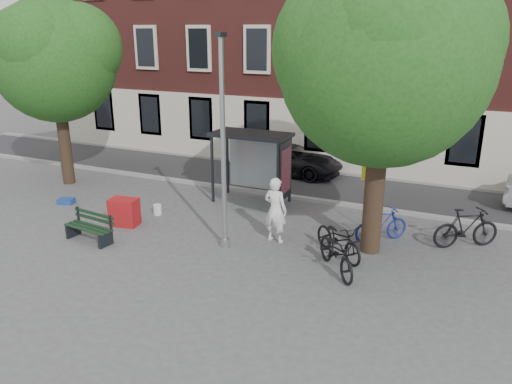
{
  "coord_description": "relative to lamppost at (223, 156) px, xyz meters",
  "views": [
    {
      "loc": [
        6.49,
        -12.04,
        6.21
      ],
      "look_at": [
        0.44,
        1.25,
        1.4
      ],
      "focal_mm": 35.0,
      "sensor_mm": 36.0,
      "label": 1
    }
  ],
  "objects": [
    {
      "name": "notice_sign",
      "position": [
        3.43,
        3.2,
        -1.23
      ],
      "size": [
        0.35,
        0.17,
        2.1
      ],
      "rotation": [
        0.0,
        0.0,
        0.4
      ],
      "color": "#9EA0A3",
      "rests_on": "ground"
    },
    {
      "name": "building_row",
      "position": [
        0.0,
        13.0,
        4.22
      ],
      "size": [
        30.0,
        8.0,
        14.0
      ],
      "primitive_type": "cube",
      "color": "maroon",
      "rests_on": "ground"
    },
    {
      "name": "bucket_b",
      "position": [
        -5.13,
        1.07,
        -2.6
      ],
      "size": [
        0.36,
        0.36,
        0.36
      ],
      "primitive_type": "cylinder",
      "rotation": [
        0.0,
        0.0,
        0.38
      ],
      "color": "silver",
      "rests_on": "ground"
    },
    {
      "name": "road",
      "position": [
        0.0,
        7.0,
        -2.78
      ],
      "size": [
        40.0,
        4.0,
        0.01
      ],
      "primitive_type": "cube",
      "color": "#28282B",
      "rests_on": "ground"
    },
    {
      "name": "curb_near",
      "position": [
        0.0,
        5.0,
        -2.72
      ],
      "size": [
        40.0,
        0.25,
        0.12
      ],
      "primitive_type": "cube",
      "color": "gray",
      "rests_on": "ground"
    },
    {
      "name": "bucket_a",
      "position": [
        -4.66,
        0.45,
        -2.6
      ],
      "size": [
        0.29,
        0.29,
        0.36
      ],
      "primitive_type": "cylinder",
      "rotation": [
        0.0,
        0.0,
        -0.05
      ],
      "color": "white",
      "rests_on": "ground"
    },
    {
      "name": "car_dark",
      "position": [
        -0.99,
        8.26,
        -2.15
      ],
      "size": [
        4.73,
        2.5,
        1.27
      ],
      "primitive_type": "imported",
      "rotation": [
        0.0,
        0.0,
        1.48
      ],
      "color": "black",
      "rests_on": "ground"
    },
    {
      "name": "blue_crate",
      "position": [
        -7.18,
        0.96,
        -2.68
      ],
      "size": [
        0.64,
        0.54,
        0.2
      ],
      "primitive_type": "cube",
      "rotation": [
        0.0,
        0.0,
        0.29
      ],
      "color": "navy",
      "rests_on": "ground"
    },
    {
      "name": "lamppost",
      "position": [
        0.0,
        0.0,
        0.0
      ],
      "size": [
        0.28,
        0.35,
        6.11
      ],
      "color": "#9EA0A3",
      "rests_on": "ground"
    },
    {
      "name": "bike_d",
      "position": [
        6.5,
        2.92,
        -2.17
      ],
      "size": [
        2.02,
        1.58,
        1.22
      ],
      "primitive_type": "imported",
      "rotation": [
        0.0,
        0.0,
        2.14
      ],
      "color": "black",
      "rests_on": "ground"
    },
    {
      "name": "tree_right",
      "position": [
        4.01,
        1.38,
        2.83
      ],
      "size": [
        5.76,
        5.6,
        8.2
      ],
      "color": "black",
      "rests_on": "ground"
    },
    {
      "name": "tree_left",
      "position": [
        -8.99,
        2.88,
        2.43
      ],
      "size": [
        5.18,
        4.86,
        7.4
      ],
      "color": "black",
      "rests_on": "ground"
    },
    {
      "name": "bike_c",
      "position": [
        3.46,
        -0.21,
        -2.23
      ],
      "size": [
        1.9,
        2.11,
        1.11
      ],
      "primitive_type": "imported",
      "rotation": [
        0.0,
        0.0,
        0.68
      ],
      "color": "black",
      "rests_on": "ground"
    },
    {
      "name": "bike_a",
      "position": [
        3.25,
        0.74,
        -2.24
      ],
      "size": [
        2.05,
        1.85,
        1.08
      ],
      "primitive_type": "imported",
      "rotation": [
        0.0,
        0.0,
        0.89
      ],
      "color": "black",
      "rests_on": "ground"
    },
    {
      "name": "ground",
      "position": [
        0.0,
        0.0,
        -2.78
      ],
      "size": [
        90.0,
        90.0,
        0.0
      ],
      "primitive_type": "plane",
      "color": "#4C4C4F",
      "rests_on": "ground"
    },
    {
      "name": "painter",
      "position": [
        1.2,
        1.0,
        -1.77
      ],
      "size": [
        0.8,
        0.58,
        2.02
      ],
      "primitive_type": "imported",
      "rotation": [
        0.0,
        0.0,
        3.01
      ],
      "color": "white",
      "rests_on": "ground"
    },
    {
      "name": "red_stand",
      "position": [
        -3.83,
        0.16,
        -2.33
      ],
      "size": [
        0.99,
        0.74,
        0.9
      ],
      "primitive_type": "cube",
      "rotation": [
        0.0,
        0.0,
        0.17
      ],
      "color": "#A6161A",
      "rests_on": "ground"
    },
    {
      "name": "curb_far",
      "position": [
        0.0,
        9.0,
        -2.72
      ],
      "size": [
        40.0,
        0.25,
        0.12
      ],
      "primitive_type": "cube",
      "color": "gray",
      "rests_on": "ground"
    },
    {
      "name": "bench",
      "position": [
        -3.96,
        -1.32,
        -2.39
      ],
      "size": [
        1.73,
        0.74,
        0.86
      ],
      "rotation": [
        0.0,
        0.0,
        -0.12
      ],
      "color": "#1E2328",
      "rests_on": "ground"
    },
    {
      "name": "bucket_c",
      "position": [
        -3.41,
        1.41,
        -2.6
      ],
      "size": [
        0.35,
        0.35,
        0.36
      ],
      "primitive_type": "cylinder",
      "rotation": [
        0.0,
        0.0,
        0.32
      ],
      "color": "white",
      "rests_on": "ground"
    },
    {
      "name": "bike_b",
      "position": [
        4.14,
        2.33,
        -2.25
      ],
      "size": [
        1.65,
        1.58,
        1.07
      ],
      "primitive_type": "imported",
      "rotation": [
        0.0,
        0.0,
        2.32
      ],
      "color": "navy",
      "rests_on": "ground"
    },
    {
      "name": "bus_shelter",
      "position": [
        -0.61,
        4.11,
        -0.87
      ],
      "size": [
        2.85,
        1.45,
        2.62
      ],
      "color": "#1E2328",
      "rests_on": "ground"
    }
  ]
}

